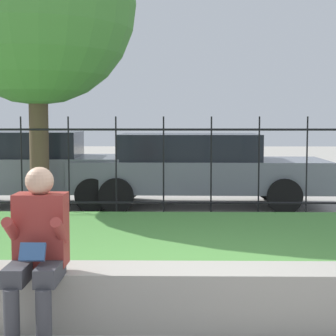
{
  "coord_description": "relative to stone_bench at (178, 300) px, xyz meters",
  "views": [
    {
      "loc": [
        -0.16,
        -4.26,
        1.59
      ],
      "look_at": [
        -0.28,
        3.17,
        0.96
      ],
      "focal_mm": 60.0,
      "sensor_mm": 36.0,
      "label": 1
    }
  ],
  "objects": [
    {
      "name": "ground_plane",
      "position": [
        0.15,
        0.0,
        -0.2
      ],
      "size": [
        60.0,
        60.0,
        0.0
      ],
      "primitive_type": "plane",
      "color": "#A8A399"
    },
    {
      "name": "stone_bench",
      "position": [
        0.0,
        0.0,
        0.0
      ],
      "size": [
        2.96,
        0.46,
        0.45
      ],
      "color": "gray",
      "rests_on": "ground_plane"
    },
    {
      "name": "person_seated_reader",
      "position": [
        -1.03,
        -0.26,
        0.48
      ],
      "size": [
        0.42,
        0.73,
        1.25
      ],
      "color": "black",
      "rests_on": "ground_plane"
    },
    {
      "name": "grass_berm",
      "position": [
        0.15,
        2.24,
        -0.07
      ],
      "size": [
        9.26,
        3.09,
        0.27
      ],
      "color": "#4C893D",
      "rests_on": "ground_plane"
    },
    {
      "name": "iron_fence",
      "position": [
        0.15,
        4.27,
        0.67
      ],
      "size": [
        7.26,
        0.03,
        1.65
      ],
      "color": "black",
      "rests_on": "ground_plane"
    },
    {
      "name": "car_parked_center",
      "position": [
        0.35,
        6.14,
        0.52
      ],
      "size": [
        4.68,
        1.98,
        1.34
      ],
      "rotation": [
        0.0,
        0.0,
        -0.02
      ],
      "color": "slate",
      "rests_on": "ground_plane"
    },
    {
      "name": "car_parked_left",
      "position": [
        -2.87,
        6.15,
        0.53
      ],
      "size": [
        4.29,
        1.97,
        1.38
      ],
      "rotation": [
        0.0,
        0.0,
        0.04
      ],
      "color": "slate",
      "rests_on": "ground_plane"
    },
    {
      "name": "tree_behind_fence",
      "position": [
        -2.26,
        4.86,
        3.22
      ],
      "size": [
        3.2,
        3.2,
        5.04
      ],
      "color": "brown",
      "rests_on": "ground_plane"
    }
  ]
}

